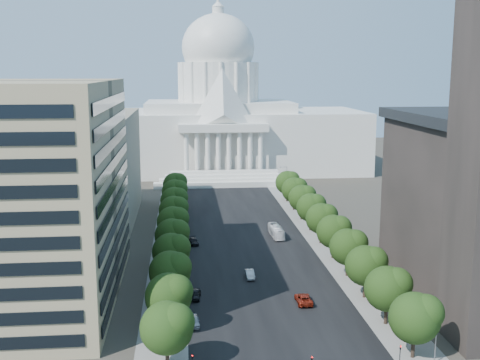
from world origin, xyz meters
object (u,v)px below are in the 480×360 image
object	(u,v)px
car_dark_a	(195,294)
car_red	(304,299)
car_dark_b	(193,242)
car_parked	(194,321)
car_silver	(250,274)
city_bus	(276,231)

from	to	relation	value
car_dark_a	car_red	xyz separation A→B (m)	(19.62, -4.19, 0.00)
car_dark_b	car_parked	distance (m)	47.28
car_dark_b	car_dark_a	bearing A→B (deg)	-97.90
car_red	car_parked	bearing A→B (deg)	21.75
car_parked	car_red	bearing A→B (deg)	17.88
car_dark_a	car_parked	size ratio (longest dim) A/B	1.00
car_dark_a	car_silver	size ratio (longest dim) A/B	0.99
car_silver	car_red	world-z (taller)	car_red
city_bus	car_dark_a	bearing A→B (deg)	-121.32
car_red	car_dark_a	bearing A→B (deg)	-11.53
car_parked	city_bus	xyz separation A→B (m)	(22.02, 52.27, 0.60)
car_silver	car_red	xyz separation A→B (m)	(8.24, -14.40, 0.02)
car_silver	car_dark_b	distance (m)	27.37
car_red	car_dark_b	bearing A→B (deg)	-63.48
car_parked	city_bus	world-z (taller)	city_bus
car_parked	city_bus	size ratio (longest dim) A/B	0.47
car_silver	car_parked	world-z (taller)	car_parked
car_silver	car_red	bearing A→B (deg)	-61.26
car_dark_b	car_parked	bearing A→B (deg)	-98.35
car_silver	city_bus	xyz separation A→B (m)	(10.14, 30.06, 0.62)
car_silver	car_parked	size ratio (longest dim) A/B	1.01
car_silver	city_bus	bearing A→B (deg)	70.34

